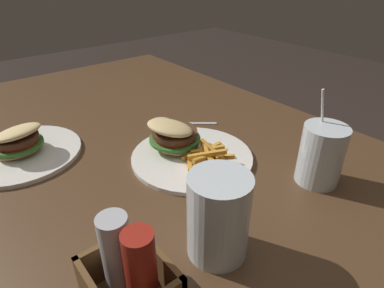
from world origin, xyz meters
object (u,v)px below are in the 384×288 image
(juice_glass, at_px, (321,157))
(spoon, at_px, (163,121))
(meal_plate_far, at_px, (19,147))
(condiment_caddy, at_px, (130,278))
(meal_plate_near, at_px, (184,146))
(beer_glass, at_px, (218,218))

(juice_glass, bearing_deg, spoon, 13.08)
(meal_plate_far, bearing_deg, condiment_caddy, -178.29)
(meal_plate_near, distance_m, beer_glass, 0.29)
(spoon, bearing_deg, beer_glass, 104.88)
(meal_plate_near, bearing_deg, spoon, -18.92)
(meal_plate_near, bearing_deg, meal_plate_far, 50.94)
(meal_plate_far, bearing_deg, beer_glass, -161.60)
(beer_glass, distance_m, meal_plate_far, 0.53)
(juice_glass, relative_size, spoon, 1.18)
(juice_glass, bearing_deg, meal_plate_near, 31.79)
(beer_glass, xyz_separation_m, spoon, (0.42, -0.19, -0.06))
(meal_plate_near, xyz_separation_m, meal_plate_far, (0.24, 0.30, -0.00))
(meal_plate_near, relative_size, condiment_caddy, 1.99)
(condiment_caddy, bearing_deg, juice_glass, -89.46)
(beer_glass, bearing_deg, condiment_caddy, 89.44)
(spoon, relative_size, condiment_caddy, 1.15)
(meal_plate_far, relative_size, condiment_caddy, 1.94)
(meal_plate_near, distance_m, condiment_caddy, 0.38)
(meal_plate_near, bearing_deg, juice_glass, -148.21)
(beer_glass, xyz_separation_m, juice_glass, (0.01, -0.29, -0.01))
(beer_glass, xyz_separation_m, meal_plate_far, (0.50, 0.17, -0.04))
(meal_plate_near, bearing_deg, condiment_caddy, 131.96)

